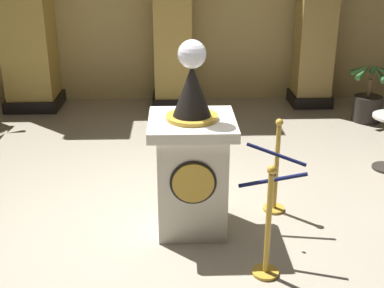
# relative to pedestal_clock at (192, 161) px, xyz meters

# --- Properties ---
(ground_plane) EXTENTS (10.61, 10.61, 0.00)m
(ground_plane) POSITION_rel_pedestal_clock_xyz_m (-0.19, 0.22, -0.75)
(ground_plane) COLOR #B2A893
(back_wall) EXTENTS (10.61, 0.16, 3.41)m
(back_wall) POSITION_rel_pedestal_clock_xyz_m (-0.19, 4.73, 0.96)
(back_wall) COLOR tan
(back_wall) RESTS_ON ground_plane
(pedestal_clock) EXTENTS (0.84, 0.84, 1.95)m
(pedestal_clock) POSITION_rel_pedestal_clock_xyz_m (0.00, 0.00, 0.00)
(pedestal_clock) COLOR silver
(pedestal_clock) RESTS_ON ground_plane
(stanchion_near) EXTENTS (0.24, 0.24, 1.07)m
(stanchion_near) POSITION_rel_pedestal_clock_xyz_m (0.63, -0.84, -0.37)
(stanchion_near) COLOR gold
(stanchion_near) RESTS_ON ground_plane
(stanchion_far) EXTENTS (0.24, 0.24, 1.07)m
(stanchion_far) POSITION_rel_pedestal_clock_xyz_m (0.92, 0.32, -0.37)
(stanchion_far) COLOR gold
(stanchion_far) RESTS_ON ground_plane
(velvet_rope) EXTENTS (0.74, 0.76, 0.22)m
(velvet_rope) POSITION_rel_pedestal_clock_xyz_m (0.77, -0.26, 0.04)
(velvet_rope) COLOR #141947
(column_left) EXTENTS (0.95, 0.95, 3.28)m
(column_left) POSITION_rel_pedestal_clock_xyz_m (-2.66, 4.24, 0.88)
(column_left) COLOR black
(column_left) RESTS_ON ground_plane
(column_right) EXTENTS (0.73, 0.73, 3.28)m
(column_right) POSITION_rel_pedestal_clock_xyz_m (2.28, 4.24, 0.88)
(column_right) COLOR black
(column_right) RESTS_ON ground_plane
(column_centre_rear) EXTENTS (0.77, 0.77, 3.28)m
(column_centre_rear) POSITION_rel_pedestal_clock_xyz_m (-0.19, 4.24, 0.88)
(column_centre_rear) COLOR black
(column_centre_rear) RESTS_ON ground_plane
(potted_palm_right) EXTENTS (0.71, 0.70, 1.00)m
(potted_palm_right) POSITION_rel_pedestal_clock_xyz_m (2.98, 3.27, -0.42)
(potted_palm_right) COLOR #2D2823
(potted_palm_right) RESTS_ON ground_plane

